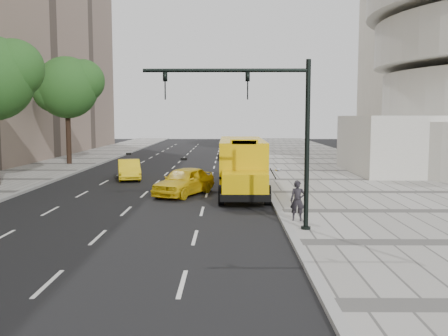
{
  "coord_description": "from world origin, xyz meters",
  "views": [
    {
      "loc": [
        3.69,
        -27.58,
        4.33
      ],
      "look_at": [
        3.5,
        -4.0,
        1.9
      ],
      "focal_mm": 40.0,
      "sensor_mm": 36.0,
      "label": 1
    }
  ],
  "objects_px": {
    "taxi_near": "(184,181)",
    "school_bus": "(242,161)",
    "pedestrian": "(298,201)",
    "traffic_signal": "(269,123)",
    "tree_c": "(68,87)",
    "taxi_far": "(129,170)"
  },
  "relations": [
    {
      "from": "pedestrian",
      "to": "traffic_signal",
      "type": "bearing_deg",
      "value": -121.55
    },
    {
      "from": "tree_c",
      "to": "taxi_near",
      "type": "distance_m",
      "value": 21.44
    },
    {
      "from": "pedestrian",
      "to": "traffic_signal",
      "type": "height_order",
      "value": "traffic_signal"
    },
    {
      "from": "taxi_near",
      "to": "pedestrian",
      "type": "relative_size",
      "value": 2.8
    },
    {
      "from": "taxi_far",
      "to": "traffic_signal",
      "type": "height_order",
      "value": "traffic_signal"
    },
    {
      "from": "tree_c",
      "to": "taxi_far",
      "type": "height_order",
      "value": "tree_c"
    },
    {
      "from": "tree_c",
      "to": "pedestrian",
      "type": "distance_m",
      "value": 30.26
    },
    {
      "from": "school_bus",
      "to": "tree_c",
      "type": "bearing_deg",
      "value": 134.51
    },
    {
      "from": "school_bus",
      "to": "taxi_near",
      "type": "bearing_deg",
      "value": -151.53
    },
    {
      "from": "taxi_near",
      "to": "tree_c",
      "type": "bearing_deg",
      "value": 149.3
    },
    {
      "from": "tree_c",
      "to": "traffic_signal",
      "type": "bearing_deg",
      "value": -58.97
    },
    {
      "from": "school_bus",
      "to": "taxi_far",
      "type": "xyz_separation_m",
      "value": [
        -7.66,
        5.14,
        -1.08
      ]
    },
    {
      "from": "school_bus",
      "to": "pedestrian",
      "type": "bearing_deg",
      "value": -77.79
    },
    {
      "from": "tree_c",
      "to": "taxi_near",
      "type": "relative_size",
      "value": 2.1
    },
    {
      "from": "tree_c",
      "to": "taxi_far",
      "type": "xyz_separation_m",
      "value": [
        7.24,
        -10.01,
        -6.24
      ]
    },
    {
      "from": "taxi_near",
      "to": "school_bus",
      "type": "bearing_deg",
      "value": 53.2
    },
    {
      "from": "tree_c",
      "to": "taxi_far",
      "type": "distance_m",
      "value": 13.84
    },
    {
      "from": "tree_c",
      "to": "school_bus",
      "type": "height_order",
      "value": "tree_c"
    },
    {
      "from": "pedestrian",
      "to": "traffic_signal",
      "type": "distance_m",
      "value": 3.72
    },
    {
      "from": "tree_c",
      "to": "taxi_near",
      "type": "xyz_separation_m",
      "value": [
        11.66,
        -16.91,
        -6.15
      ]
    },
    {
      "from": "pedestrian",
      "to": "taxi_near",
      "type": "bearing_deg",
      "value": 133.85
    },
    {
      "from": "school_bus",
      "to": "traffic_signal",
      "type": "relative_size",
      "value": 1.81
    }
  ]
}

